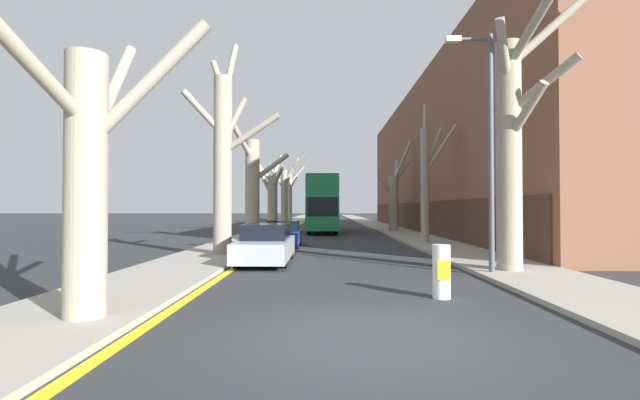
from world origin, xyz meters
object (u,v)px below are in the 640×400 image
at_px(street_tree_left_3, 271,196).
at_px(traffic_bollard, 441,271).
at_px(street_tree_left_0, 87,161).
at_px(street_tree_right_1, 426,179).
at_px(street_tree_right_2, 394,197).
at_px(double_decker_bus, 323,202).
at_px(street_tree_right_0, 513,140).
at_px(lamp_post, 487,139).
at_px(street_tree_left_1, 224,155).
at_px(street_tree_left_4, 285,193).
at_px(street_tree_left_5, 290,194).
at_px(parked_car_1, 283,234).
at_px(street_tree_left_2, 253,186).
at_px(parked_car_0, 266,244).

xyz_separation_m(street_tree_left_3, traffic_bollard, (6.96, -25.57, -2.37)).
distance_m(street_tree_left_0, traffic_bollard, 7.40).
xyz_separation_m(street_tree_right_1, street_tree_right_2, (0.10, 11.38, -0.67)).
bearing_deg(double_decker_bus, street_tree_left_0, -98.04).
relative_size(street_tree_right_0, lamp_post, 1.22).
bearing_deg(street_tree_left_1, street_tree_right_2, 60.45).
xyz_separation_m(street_tree_left_3, lamp_post, (9.20, -22.41, 1.07)).
xyz_separation_m(street_tree_left_3, double_decker_bus, (4.23, 0.50, -0.44)).
distance_m(street_tree_left_0, street_tree_left_4, 36.99).
height_order(street_tree_left_5, parked_car_1, street_tree_left_5).
height_order(street_tree_right_1, parked_car_1, street_tree_right_1).
distance_m(street_tree_left_5, street_tree_right_1, 31.43).
distance_m(street_tree_left_0, street_tree_left_2, 18.58).
bearing_deg(street_tree_right_0, street_tree_left_2, 127.93).
distance_m(street_tree_left_3, traffic_bollard, 26.61).
relative_size(parked_car_0, traffic_bollard, 3.85).
height_order(street_tree_left_1, street_tree_left_3, street_tree_left_1).
height_order(parked_car_0, parked_car_1, parked_car_0).
bearing_deg(traffic_bollard, street_tree_left_2, 112.96).
height_order(lamp_post, traffic_bollard, lamp_post).
bearing_deg(street_tree_right_1, double_decker_bus, 116.35).
relative_size(street_tree_right_1, parked_car_0, 1.80).
xyz_separation_m(street_tree_left_5, lamp_post, (9.11, -40.98, 0.29)).
distance_m(street_tree_left_4, lamp_post, 32.90).
bearing_deg(street_tree_left_0, street_tree_left_1, 90.32).
bearing_deg(parked_car_1, street_tree_left_4, 94.97).
bearing_deg(street_tree_right_1, street_tree_left_3, 131.78).
xyz_separation_m(street_tree_left_1, street_tree_right_2, (9.96, 17.57, -1.28)).
distance_m(street_tree_left_2, street_tree_right_0, 16.44).
bearing_deg(street_tree_left_0, street_tree_right_0, 29.70).
height_order(street_tree_right_2, double_decker_bus, street_tree_right_2).
bearing_deg(parked_car_0, street_tree_left_5, 93.24).
height_order(street_tree_left_4, street_tree_left_5, street_tree_left_4).
bearing_deg(parked_car_0, street_tree_left_4, 93.85).
relative_size(parked_car_0, parked_car_1, 1.13).
relative_size(street_tree_left_2, street_tree_left_5, 0.92).
relative_size(street_tree_right_2, traffic_bollard, 6.43).
bearing_deg(parked_car_1, traffic_bollard, -69.49).
bearing_deg(street_tree_left_5, street_tree_right_1, -71.53).
bearing_deg(street_tree_left_2, parked_car_0, -77.81).
relative_size(street_tree_left_0, street_tree_left_3, 0.81).
bearing_deg(street_tree_right_0, lamp_post, -160.65).
xyz_separation_m(street_tree_left_1, parked_car_0, (2.05, -2.01, -3.54)).
bearing_deg(parked_car_1, street_tree_right_1, 12.18).
bearing_deg(lamp_post, street_tree_left_5, 102.54).
relative_size(street_tree_left_0, double_decker_bus, 0.52).
bearing_deg(street_tree_left_0, street_tree_right_2, 70.43).
distance_m(double_decker_bus, parked_car_0, 20.13).
relative_size(street_tree_left_5, lamp_post, 1.06).
relative_size(street_tree_left_0, street_tree_right_0, 0.65).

